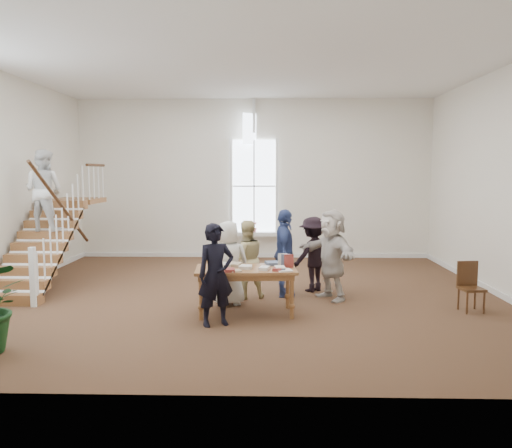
{
  "coord_description": "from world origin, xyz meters",
  "views": [
    {
      "loc": [
        0.44,
        -9.76,
        2.46
      ],
      "look_at": [
        0.16,
        0.4,
        1.39
      ],
      "focal_mm": 35.0,
      "sensor_mm": 36.0,
      "label": 1
    }
  ],
  "objects_px": {
    "woman_cluster_c": "(332,254)",
    "side_chair": "(470,284)",
    "woman_cluster_b": "(313,254)",
    "elderly_woman": "(229,263)",
    "person_yellow": "(246,259)",
    "woman_cluster_a": "(284,253)",
    "police_officer": "(216,275)",
    "library_table": "(246,273)"
  },
  "relations": [
    {
      "from": "woman_cluster_c",
      "to": "side_chair",
      "type": "xyz_separation_m",
      "value": [
        2.35,
        -0.74,
        -0.39
      ]
    },
    {
      "from": "woman_cluster_b",
      "to": "woman_cluster_c",
      "type": "distance_m",
      "value": 0.72
    },
    {
      "from": "woman_cluster_b",
      "to": "elderly_woman",
      "type": "bearing_deg",
      "value": -4.97
    },
    {
      "from": "woman_cluster_c",
      "to": "person_yellow",
      "type": "bearing_deg",
      "value": -121.26
    },
    {
      "from": "person_yellow",
      "to": "woman_cluster_a",
      "type": "bearing_deg",
      "value": 174.94
    },
    {
      "from": "elderly_woman",
      "to": "side_chair",
      "type": "height_order",
      "value": "elderly_woman"
    },
    {
      "from": "woman_cluster_b",
      "to": "woman_cluster_c",
      "type": "height_order",
      "value": "woman_cluster_c"
    },
    {
      "from": "person_yellow",
      "to": "woman_cluster_c",
      "type": "xyz_separation_m",
      "value": [
        1.65,
        -0.04,
        0.11
      ]
    },
    {
      "from": "elderly_woman",
      "to": "woman_cluster_c",
      "type": "height_order",
      "value": "woman_cluster_c"
    },
    {
      "from": "elderly_woman",
      "to": "woman_cluster_a",
      "type": "height_order",
      "value": "woman_cluster_a"
    },
    {
      "from": "woman_cluster_b",
      "to": "side_chair",
      "type": "distance_m",
      "value": 3.01
    },
    {
      "from": "police_officer",
      "to": "library_table",
      "type": "bearing_deg",
      "value": 30.02
    },
    {
      "from": "woman_cluster_a",
      "to": "woman_cluster_c",
      "type": "bearing_deg",
      "value": -101.46
    },
    {
      "from": "woman_cluster_b",
      "to": "side_chair",
      "type": "height_order",
      "value": "woman_cluster_b"
    },
    {
      "from": "woman_cluster_b",
      "to": "woman_cluster_a",
      "type": "bearing_deg",
      "value": -1.96
    },
    {
      "from": "elderly_woman",
      "to": "side_chair",
      "type": "relative_size",
      "value": 1.79
    },
    {
      "from": "library_table",
      "to": "woman_cluster_c",
      "type": "distance_m",
      "value": 1.92
    },
    {
      "from": "library_table",
      "to": "elderly_woman",
      "type": "relative_size",
      "value": 1.13
    },
    {
      "from": "police_officer",
      "to": "woman_cluster_b",
      "type": "xyz_separation_m",
      "value": [
        1.75,
        2.36,
        -0.05
      ]
    },
    {
      "from": "library_table",
      "to": "elderly_woman",
      "type": "xyz_separation_m",
      "value": [
        -0.35,
        0.6,
        0.06
      ]
    },
    {
      "from": "woman_cluster_a",
      "to": "person_yellow",
      "type": "bearing_deg",
      "value": 102.92
    },
    {
      "from": "police_officer",
      "to": "side_chair",
      "type": "relative_size",
      "value": 1.88
    },
    {
      "from": "woman_cluster_b",
      "to": "woman_cluster_c",
      "type": "bearing_deg",
      "value": 75.95
    },
    {
      "from": "elderly_woman",
      "to": "woman_cluster_c",
      "type": "bearing_deg",
      "value": -179.3
    },
    {
      "from": "police_officer",
      "to": "elderly_woman",
      "type": "xyz_separation_m",
      "value": [
        0.1,
        1.25,
        -0.04
      ]
    },
    {
      "from": "police_officer",
      "to": "woman_cluster_a",
      "type": "bearing_deg",
      "value": 33.84
    },
    {
      "from": "library_table",
      "to": "police_officer",
      "type": "height_order",
      "value": "police_officer"
    },
    {
      "from": "police_officer",
      "to": "elderly_woman",
      "type": "height_order",
      "value": "police_officer"
    },
    {
      "from": "library_table",
      "to": "woman_cluster_c",
      "type": "relative_size",
      "value": 1.02
    },
    {
      "from": "person_yellow",
      "to": "library_table",
      "type": "bearing_deg",
      "value": 75.91
    },
    {
      "from": "person_yellow",
      "to": "side_chair",
      "type": "bearing_deg",
      "value": 151.97
    },
    {
      "from": "elderly_woman",
      "to": "person_yellow",
      "type": "bearing_deg",
      "value": -133.46
    },
    {
      "from": "police_officer",
      "to": "woman_cluster_c",
      "type": "bearing_deg",
      "value": 14.73
    },
    {
      "from": "police_officer",
      "to": "woman_cluster_a",
      "type": "relative_size",
      "value": 0.95
    },
    {
      "from": "elderly_woman",
      "to": "woman_cluster_a",
      "type": "xyz_separation_m",
      "value": [
        1.05,
        0.66,
        0.08
      ]
    },
    {
      "from": "woman_cluster_c",
      "to": "side_chair",
      "type": "bearing_deg",
      "value": 42.67
    },
    {
      "from": "elderly_woman",
      "to": "woman_cluster_b",
      "type": "relative_size",
      "value": 1.02
    },
    {
      "from": "elderly_woman",
      "to": "woman_cluster_a",
      "type": "bearing_deg",
      "value": -160.46
    },
    {
      "from": "library_table",
      "to": "woman_cluster_c",
      "type": "xyz_separation_m",
      "value": [
        1.6,
        1.06,
        0.15
      ]
    },
    {
      "from": "woman_cluster_b",
      "to": "side_chair",
      "type": "bearing_deg",
      "value": 113.46
    },
    {
      "from": "person_yellow",
      "to": "woman_cluster_b",
      "type": "xyz_separation_m",
      "value": [
        1.35,
        0.61,
        0.01
      ]
    },
    {
      "from": "elderly_woman",
      "to": "woman_cluster_c",
      "type": "distance_m",
      "value": 2.01
    }
  ]
}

